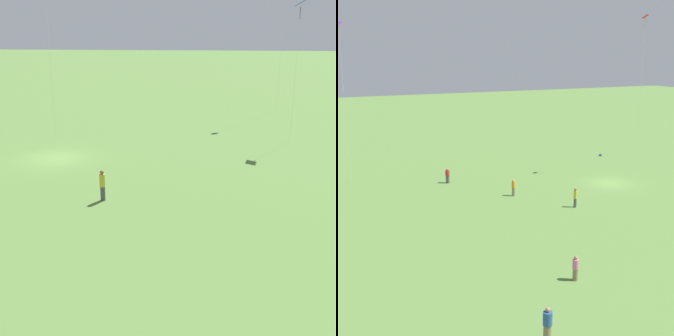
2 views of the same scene
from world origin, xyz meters
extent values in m
plane|color=#5B843D|center=(0.00, 0.00, 0.00)|extent=(240.00, 240.00, 0.00)
cylinder|color=#4C4C51|center=(8.04, 5.14, 0.42)|extent=(0.31, 0.31, 0.83)
cylinder|color=gold|center=(8.04, 5.14, 1.19)|extent=(0.36, 0.36, 0.72)
sphere|color=brown|center=(8.04, 5.14, 1.67)|extent=(0.24, 0.24, 0.24)
cylinder|color=silver|center=(-4.84, -1.49, 8.78)|extent=(0.01, 0.01, 17.57)
cube|color=blue|center=(-6.00, 18.06, 10.99)|extent=(1.13, 1.04, 0.51)
cylinder|color=black|center=(-6.00, 18.06, 10.24)|extent=(0.04, 0.04, 0.92)
cylinder|color=silver|center=(-6.00, 18.06, 5.50)|extent=(0.01, 0.01, 10.99)
cylinder|color=silver|center=(-20.14, 19.07, 10.42)|extent=(0.01, 0.01, 20.85)
camera|label=1|loc=(32.48, 10.58, 9.92)|focal=50.00mm
camera|label=2|loc=(31.73, 38.90, 13.68)|focal=50.00mm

